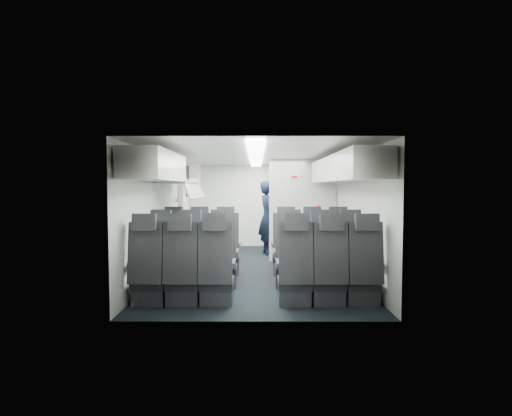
{
  "coord_description": "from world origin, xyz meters",
  "views": [
    {
      "loc": [
        0.01,
        -7.58,
        1.57
      ],
      "look_at": [
        0.0,
        0.4,
        1.15
      ],
      "focal_mm": 28.0,
      "sensor_mm": 36.0,
      "label": 1
    }
  ],
  "objects_px": {
    "seat_row_front": "(256,253)",
    "galley_unit": "(293,211)",
    "boarding_door": "(185,214)",
    "seat_row_mid": "(256,262)",
    "flight_attendant": "(268,217)",
    "carry_on_bag": "(174,173)",
    "seat_row_rear": "(256,275)"
  },
  "relations": [
    {
      "from": "seat_row_front",
      "to": "seat_row_mid",
      "type": "distance_m",
      "value": 0.9
    },
    {
      "from": "seat_row_mid",
      "to": "boarding_door",
      "type": "relative_size",
      "value": 1.79
    },
    {
      "from": "boarding_door",
      "to": "flight_attendant",
      "type": "relative_size",
      "value": 1.08
    },
    {
      "from": "seat_row_rear",
      "to": "galley_unit",
      "type": "bearing_deg",
      "value": 79.35
    },
    {
      "from": "galley_unit",
      "to": "boarding_door",
      "type": "relative_size",
      "value": 1.02
    },
    {
      "from": "seat_row_front",
      "to": "seat_row_rear",
      "type": "relative_size",
      "value": 1.0
    },
    {
      "from": "flight_attendant",
      "to": "carry_on_bag",
      "type": "bearing_deg",
      "value": 129.4
    },
    {
      "from": "galley_unit",
      "to": "flight_attendant",
      "type": "distance_m",
      "value": 1.22
    },
    {
      "from": "seat_row_front",
      "to": "carry_on_bag",
      "type": "xyz_separation_m",
      "value": [
        -1.43,
        -0.05,
        1.41
      ]
    },
    {
      "from": "galley_unit",
      "to": "seat_row_rear",
      "type": "bearing_deg",
      "value": -100.65
    },
    {
      "from": "seat_row_rear",
      "to": "flight_attendant",
      "type": "xyz_separation_m",
      "value": [
        0.27,
        4.05,
        0.46
      ]
    },
    {
      "from": "seat_row_front",
      "to": "seat_row_rear",
      "type": "height_order",
      "value": "same"
    },
    {
      "from": "seat_row_mid",
      "to": "boarding_door",
      "type": "height_order",
      "value": "boarding_door"
    },
    {
      "from": "seat_row_rear",
      "to": "carry_on_bag",
      "type": "relative_size",
      "value": 7.87
    },
    {
      "from": "seat_row_rear",
      "to": "boarding_door",
      "type": "height_order",
      "value": "boarding_door"
    },
    {
      "from": "flight_attendant",
      "to": "galley_unit",
      "type": "bearing_deg",
      "value": -48.39
    },
    {
      "from": "seat_row_front",
      "to": "seat_row_mid",
      "type": "xyz_separation_m",
      "value": [
        0.0,
        -0.9,
        0.0
      ]
    },
    {
      "from": "seat_row_rear",
      "to": "carry_on_bag",
      "type": "height_order",
      "value": "carry_on_bag"
    },
    {
      "from": "galley_unit",
      "to": "carry_on_bag",
      "type": "xyz_separation_m",
      "value": [
        -2.38,
        -3.3,
        0.87
      ]
    },
    {
      "from": "boarding_door",
      "to": "flight_attendant",
      "type": "bearing_deg",
      "value": 4.93
    },
    {
      "from": "flight_attendant",
      "to": "boarding_door",
      "type": "bearing_deg",
      "value": 80.72
    },
    {
      "from": "boarding_door",
      "to": "galley_unit",
      "type": "bearing_deg",
      "value": 24.28
    },
    {
      "from": "boarding_door",
      "to": "carry_on_bag",
      "type": "distance_m",
      "value": 2.31
    },
    {
      "from": "seat_row_front",
      "to": "flight_attendant",
      "type": "bearing_deg",
      "value": 83.19
    },
    {
      "from": "seat_row_mid",
      "to": "flight_attendant",
      "type": "distance_m",
      "value": 3.19
    },
    {
      "from": "seat_row_mid",
      "to": "seat_row_rear",
      "type": "distance_m",
      "value": 0.9
    },
    {
      "from": "seat_row_rear",
      "to": "seat_row_front",
      "type": "bearing_deg",
      "value": 90.0
    },
    {
      "from": "seat_row_mid",
      "to": "galley_unit",
      "type": "height_order",
      "value": "galley_unit"
    },
    {
      "from": "carry_on_bag",
      "to": "boarding_door",
      "type": "bearing_deg",
      "value": 112.77
    },
    {
      "from": "seat_row_rear",
      "to": "galley_unit",
      "type": "distance_m",
      "value": 5.17
    },
    {
      "from": "seat_row_mid",
      "to": "flight_attendant",
      "type": "height_order",
      "value": "flight_attendant"
    },
    {
      "from": "seat_row_front",
      "to": "galley_unit",
      "type": "height_order",
      "value": "galley_unit"
    }
  ]
}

